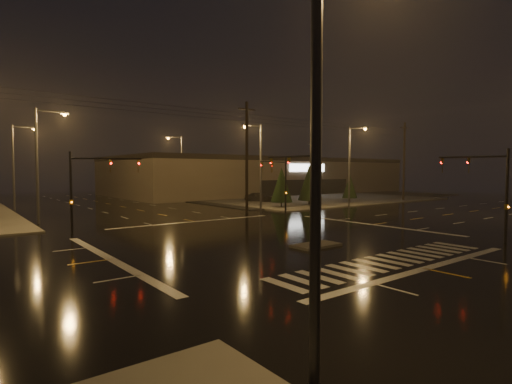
% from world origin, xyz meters
% --- Properties ---
extents(ground, '(140.00, 140.00, 0.00)m').
position_xyz_m(ground, '(0.00, 0.00, 0.00)').
color(ground, black).
rests_on(ground, ground).
extents(sidewalk_ne, '(36.00, 36.00, 0.12)m').
position_xyz_m(sidewalk_ne, '(30.00, 30.00, 0.06)').
color(sidewalk_ne, '#4E4B45').
rests_on(sidewalk_ne, ground).
extents(median_island, '(3.00, 1.60, 0.15)m').
position_xyz_m(median_island, '(0.00, -4.00, 0.07)').
color(median_island, '#4E4B45').
rests_on(median_island, ground).
extents(crosswalk, '(15.00, 2.60, 0.01)m').
position_xyz_m(crosswalk, '(0.00, -9.00, 0.01)').
color(crosswalk, beige).
rests_on(crosswalk, ground).
extents(stop_bar_near, '(16.00, 0.50, 0.01)m').
position_xyz_m(stop_bar_near, '(0.00, -11.00, 0.01)').
color(stop_bar_near, beige).
rests_on(stop_bar_near, ground).
extents(stop_bar_far, '(16.00, 0.50, 0.01)m').
position_xyz_m(stop_bar_far, '(0.00, 11.00, 0.01)').
color(stop_bar_far, beige).
rests_on(stop_bar_far, ground).
extents(parking_lot, '(50.00, 24.00, 0.08)m').
position_xyz_m(parking_lot, '(35.00, 28.00, 0.04)').
color(parking_lot, black).
rests_on(parking_lot, ground).
extents(retail_building, '(60.20, 28.30, 7.20)m').
position_xyz_m(retail_building, '(35.00, 45.99, 3.84)').
color(retail_building, brown).
rests_on(retail_building, ground).
extents(signal_mast_median, '(0.25, 4.59, 6.00)m').
position_xyz_m(signal_mast_median, '(0.00, -3.07, 3.75)').
color(signal_mast_median, black).
rests_on(signal_mast_median, ground).
extents(signal_mast_ne, '(4.84, 1.86, 6.00)m').
position_xyz_m(signal_mast_ne, '(9.50, 10.14, 3.79)').
color(signal_mast_ne, black).
rests_on(signal_mast_ne, ground).
extents(signal_mast_nw, '(4.84, 1.86, 6.00)m').
position_xyz_m(signal_mast_nw, '(-9.50, 10.14, 3.79)').
color(signal_mast_nw, black).
rests_on(signal_mast_nw, ground).
extents(signal_mast_se, '(1.55, 3.87, 6.00)m').
position_xyz_m(signal_mast_se, '(10.23, -9.75, 3.71)').
color(signal_mast_se, black).
rests_on(signal_mast_se, ground).
extents(streetlight_0, '(2.77, 0.32, 10.00)m').
position_xyz_m(streetlight_0, '(-11.18, -15.00, 5.80)').
color(streetlight_0, '#38383A').
rests_on(streetlight_0, ground).
extents(streetlight_1, '(2.77, 0.32, 10.00)m').
position_xyz_m(streetlight_1, '(-11.18, 18.00, 5.80)').
color(streetlight_1, '#38383A').
rests_on(streetlight_1, ground).
extents(streetlight_2, '(2.77, 0.32, 10.00)m').
position_xyz_m(streetlight_2, '(-11.18, 34.00, 5.80)').
color(streetlight_2, '#38383A').
rests_on(streetlight_2, ground).
extents(streetlight_3, '(2.77, 0.32, 10.00)m').
position_xyz_m(streetlight_3, '(11.18, 16.00, 5.80)').
color(streetlight_3, '#38383A').
rests_on(streetlight_3, ground).
extents(streetlight_4, '(2.77, 0.32, 10.00)m').
position_xyz_m(streetlight_4, '(11.18, 36.00, 5.80)').
color(streetlight_4, '#38383A').
rests_on(streetlight_4, ground).
extents(streetlight_6, '(0.32, 2.77, 10.00)m').
position_xyz_m(streetlight_6, '(22.00, 11.18, 5.80)').
color(streetlight_6, '#38383A').
rests_on(streetlight_6, ground).
extents(utility_pole_1, '(2.20, 0.32, 12.00)m').
position_xyz_m(utility_pole_1, '(8.00, 14.00, 6.13)').
color(utility_pole_1, black).
rests_on(utility_pole_1, ground).
extents(utility_pole_2, '(2.20, 0.32, 12.00)m').
position_xyz_m(utility_pole_2, '(38.00, 14.00, 6.13)').
color(utility_pole_2, black).
rests_on(utility_pole_2, ground).
extents(conifer_0, '(2.78, 2.78, 5.05)m').
position_xyz_m(conifer_0, '(15.47, 16.82, 2.87)').
color(conifer_0, black).
rests_on(conifer_0, ground).
extents(conifer_1, '(3.02, 3.02, 5.42)m').
position_xyz_m(conifer_1, '(20.37, 16.82, 3.06)').
color(conifer_1, black).
rests_on(conifer_1, ground).
extents(conifer_2, '(2.17, 2.17, 4.09)m').
position_xyz_m(conifer_2, '(28.23, 16.45, 2.39)').
color(conifer_2, black).
rests_on(conifer_2, ground).
extents(car_parked, '(3.28, 4.62, 1.46)m').
position_xyz_m(car_parked, '(18.78, 25.66, 0.73)').
color(car_parked, black).
rests_on(car_parked, ground).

